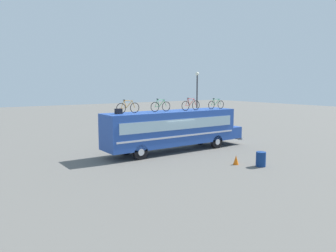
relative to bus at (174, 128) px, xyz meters
name	(u,v)px	position (x,y,z in m)	size (l,w,h in m)	color
ground_plane	(172,151)	(-0.21, 0.00, -1.77)	(120.00, 120.00, 0.00)	#605E59
bus	(174,128)	(0.00, 0.00, 0.00)	(12.04, 2.39, 3.08)	#23479E
luggage_bag_1	(119,111)	(-4.56, 0.11, 1.48)	(0.44, 0.34, 0.36)	black
rooftop_bicycle_1	(128,108)	(-3.81, 0.17, 1.70)	(1.78, 0.44, 0.96)	black
rooftop_bicycle_2	(161,106)	(-1.17, 0.07, 1.70)	(1.71, 0.44, 0.96)	black
rooftop_bicycle_3	(191,105)	(1.34, -0.33, 1.71)	(1.75, 0.44, 0.98)	black
rooftop_bicycle_4	(216,104)	(4.01, -0.30, 1.67)	(1.69, 0.44, 0.88)	black
trash_bin	(261,159)	(1.66, -6.91, -1.32)	(0.61, 0.61, 0.92)	navy
traffic_cone	(236,160)	(0.74, -5.70, -1.48)	(0.36, 0.36, 0.59)	orange
street_lamp	(197,97)	(6.65, 5.28, 2.05)	(0.35, 0.35, 6.27)	#38383D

